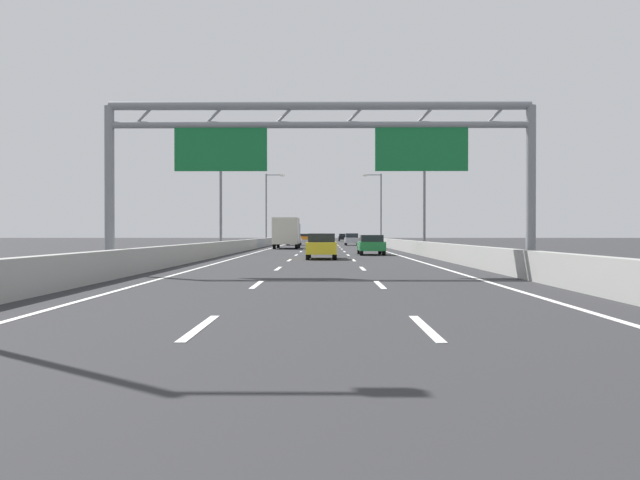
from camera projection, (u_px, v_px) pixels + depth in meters
The scene contains 51 objects.
ground_plane at pixel (324, 244), 98.25m from camera, with size 260.00×260.00×0.00m, color #2D2D30.
lane_dash_left_1 at pixel (200, 327), 10.77m from camera, with size 0.16×3.00×0.01m, color white.
lane_dash_left_2 at pixel (257, 285), 19.77m from camera, with size 0.16×3.00×0.01m, color white.
lane_dash_left_3 at pixel (278, 269), 28.77m from camera, with size 0.16×3.00×0.01m, color white.
lane_dash_left_4 at pixel (289, 260), 37.77m from camera, with size 0.16×3.00×0.01m, color white.
lane_dash_left_5 at pixel (296, 255), 46.77m from camera, with size 0.16×3.00×0.01m, color white.
lane_dash_left_6 at pixel (301, 252), 55.77m from camera, with size 0.16×3.00×0.01m, color white.
lane_dash_left_7 at pixel (304, 249), 64.77m from camera, with size 0.16×3.00×0.01m, color white.
lane_dash_left_8 at pixel (307, 247), 73.77m from camera, with size 0.16×3.00×0.01m, color white.
lane_dash_left_9 at pixel (309, 246), 82.77m from camera, with size 0.16×3.00×0.01m, color white.
lane_dash_left_10 at pixel (310, 244), 91.77m from camera, with size 0.16×3.00×0.01m, color white.
lane_dash_left_11 at pixel (312, 243), 100.77m from camera, with size 0.16×3.00×0.01m, color white.
lane_dash_left_12 at pixel (313, 243), 109.77m from camera, with size 0.16×3.00×0.01m, color white.
lane_dash_left_13 at pixel (314, 242), 118.77m from camera, with size 0.16×3.00×0.01m, color white.
lane_dash_left_14 at pixel (314, 241), 127.76m from camera, with size 0.16×3.00×0.01m, color white.
lane_dash_left_15 at pixel (315, 241), 136.76m from camera, with size 0.16×3.00×0.01m, color white.
lane_dash_left_16 at pixel (316, 240), 145.76m from camera, with size 0.16×3.00×0.01m, color white.
lane_dash_left_17 at pixel (316, 240), 154.76m from camera, with size 0.16×3.00×0.01m, color white.
lane_dash_right_1 at pixel (426, 328), 10.75m from camera, with size 0.16×3.00×0.01m, color white.
lane_dash_right_2 at pixel (380, 285), 19.75m from camera, with size 0.16×3.00×0.01m, color white.
lane_dash_right_3 at pixel (363, 269), 28.75m from camera, with size 0.16×3.00×0.01m, color white.
lane_dash_right_4 at pixel (354, 260), 37.74m from camera, with size 0.16×3.00×0.01m, color white.
lane_dash_right_5 at pixel (348, 255), 46.74m from camera, with size 0.16×3.00×0.01m, color white.
lane_dash_right_6 at pixel (344, 252), 55.74m from camera, with size 0.16×3.00×0.01m, color white.
lane_dash_right_7 at pixel (342, 249), 64.74m from camera, with size 0.16×3.00×0.01m, color white.
lane_dash_right_8 at pixel (340, 247), 73.74m from camera, with size 0.16×3.00×0.01m, color white.
lane_dash_right_9 at pixel (338, 246), 82.74m from camera, with size 0.16×3.00×0.01m, color white.
lane_dash_right_10 at pixel (337, 244), 91.74m from camera, with size 0.16×3.00×0.01m, color white.
lane_dash_right_11 at pixel (336, 243), 100.74m from camera, with size 0.16×3.00×0.01m, color white.
lane_dash_right_12 at pixel (335, 243), 109.74m from camera, with size 0.16×3.00×0.01m, color white.
lane_dash_right_13 at pixel (334, 242), 118.74m from camera, with size 0.16×3.00×0.01m, color white.
lane_dash_right_14 at pixel (334, 241), 127.74m from camera, with size 0.16×3.00×0.01m, color white.
lane_dash_right_15 at pixel (333, 241), 136.74m from camera, with size 0.16×3.00×0.01m, color white.
lane_dash_right_16 at pixel (332, 240), 145.74m from camera, with size 0.16×3.00×0.01m, color white.
lane_dash_right_17 at pixel (332, 240), 154.74m from camera, with size 0.16×3.00×0.01m, color white.
edge_line_left at pixel (282, 245), 86.29m from camera, with size 0.16×176.00×0.01m, color white.
edge_line_right at pixel (365, 245), 86.22m from camera, with size 0.16×176.00×0.01m, color white.
barrier_left at pixel (281, 240), 108.30m from camera, with size 0.45×220.00×0.95m.
barrier_right at pixel (367, 240), 108.20m from camera, with size 0.45×220.00×0.95m.
sign_gantry at pixel (320, 144), 24.79m from camera, with size 15.86×0.36×6.36m.
streetlamp_left_mid at pixel (224, 182), 51.07m from camera, with size 2.58×0.28×9.50m.
streetlamp_right_mid at pixel (421, 182), 50.96m from camera, with size 2.58×0.28×9.50m.
streetlamp_left_far at pixel (268, 204), 90.50m from camera, with size 2.58×0.28×9.50m.
streetlamp_right_far at pixel (379, 204), 90.39m from camera, with size 2.58×0.28×9.50m.
orange_car at pixel (305, 237), 129.64m from camera, with size 1.80×4.18×1.44m.
yellow_car at pixel (321, 246), 39.71m from camera, with size 1.75×4.42×1.50m.
green_car at pixel (371, 244), 47.34m from camera, with size 1.74×4.49×1.40m.
black_car at pixel (343, 237), 130.72m from camera, with size 1.76×4.52×1.45m.
silver_car at pixel (352, 239), 85.25m from camera, with size 1.75×4.45×1.51m.
white_car at pixel (294, 239), 85.26m from camera, with size 1.73×4.39×1.44m.
box_truck at pixel (287, 232), 67.08m from camera, with size 2.42×7.76×3.01m.
Camera 1 is at (0.20, 1.76, 1.51)m, focal length 37.94 mm.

